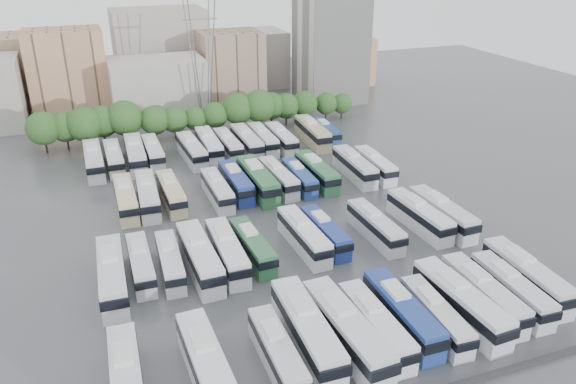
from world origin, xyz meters
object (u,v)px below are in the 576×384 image
object	(u,v)px
bus_r1_s12	(419,215)
bus_r3_s5	(192,150)
bus_r0_s5	(307,330)
bus_r1_s3	(200,257)
bus_r0_s10	(460,302)
bus_r3_s0	(94,160)
bus_r2_s12	(354,166)
bus_r1_s10	(375,226)
bus_r0_s12	(511,289)
bus_r3_s2	(135,154)
bus_r2_s10	(316,172)
bus_r3_s9	(263,139)
bus_r0_s13	(527,276)
bus_r3_s13	(326,131)
bus_r3_s12	(312,132)
bus_r2_s9	(299,177)
apartment_tower	(330,45)
bus_r2_s5	(217,190)
bus_r2_s7	(257,180)
bus_r0_s2	(207,366)
bus_r1_s7	(304,235)
bus_r1_s4	(227,251)
bus_r0_s9	(435,315)
bus_r3_s1	(114,158)
bus_r0_s6	(346,330)
bus_r1_s8	(325,232)
bus_r0_s4	(278,353)
bus_r0_s0	(127,380)
electricity_pylon	(200,32)
bus_r1_s1	(141,263)
bus_r3_s3	(153,152)
bus_r2_s1	(126,198)
bus_r1_s5	(252,246)
bus_r1_s13	(442,213)
bus_r0_s11	(483,294)
bus_r3_s8	(247,141)
bus_r2_s6	(236,182)
bus_r2_s13	(375,165)
bus_r2_s2	(148,195)
bus_r1_s2	(170,261)
bus_r3_s10	(281,138)
bus_r2_s8	(278,177)
bus_r3_s7	(228,145)

from	to	relation	value
bus_r1_s12	bus_r3_s5	size ratio (longest dim) A/B	0.97
bus_r0_s5	bus_r1_s3	world-z (taller)	bus_r0_s5
bus_r0_s10	bus_r3_s0	bearing A→B (deg)	118.43
bus_r2_s12	bus_r1_s10	bearing A→B (deg)	-107.12
bus_r1_s10	bus_r3_s5	distance (m)	39.51
bus_r0_s12	bus_r3_s2	size ratio (longest dim) A/B	0.87
bus_r3_s5	bus_r2_s10	bearing A→B (deg)	-47.43
bus_r3_s9	bus_r2_s10	bearing A→B (deg)	-79.83
bus_r0_s13	bus_r3_s13	xyz separation A→B (m)	(-0.03, 54.45, -0.28)
bus_r3_s5	bus_r3_s12	bearing A→B (deg)	0.68
bus_r3_s0	bus_r2_s9	bearing A→B (deg)	-31.78
apartment_tower	bus_r2_s5	distance (m)	61.66
bus_r0_s10	bus_r1_s10	xyz separation A→B (m)	(0.04, 18.07, -0.24)
bus_r2_s7	bus_r3_s9	size ratio (longest dim) A/B	1.12
bus_r0_s13	bus_r2_s9	size ratio (longest dim) A/B	1.16
bus_r0_s2	bus_r1_s7	distance (m)	25.21
bus_r1_s4	bus_r0_s9	bearing A→B (deg)	-48.32
bus_r3_s1	bus_r3_s13	size ratio (longest dim) A/B	1.10
apartment_tower	bus_r2_s12	size ratio (longest dim) A/B	2.07
bus_r0_s2	bus_r3_s13	xyz separation A→B (m)	(36.07, 56.33, -0.30)
bus_r0_s6	bus_r1_s8	xyz separation A→B (m)	(6.27, 19.18, -0.43)
bus_r2_s9	bus_r3_s5	size ratio (longest dim) A/B	0.86
bus_r0_s4	bus_r0_s0	bearing A→B (deg)	175.53
electricity_pylon	bus_r1_s1	size ratio (longest dim) A/B	3.11
bus_r0_s9	bus_r1_s7	xyz separation A→B (m)	(-6.31, 19.37, 0.17)
bus_r1_s10	bus_r3_s3	xyz separation A→B (m)	(-23.09, 37.58, 0.07)
bus_r0_s0	bus_r1_s3	distance (m)	19.94
bus_r1_s8	bus_r2_s12	bearing A→B (deg)	52.02
bus_r2_s1	bus_r3_s12	distance (m)	40.08
bus_r1_s10	bus_r3_s1	world-z (taller)	bus_r3_s1
bus_r1_s5	bus_r1_s13	xyz separation A→B (m)	(26.43, -0.78, 0.23)
bus_r0_s11	bus_r3_s8	bearing A→B (deg)	101.40
bus_r3_s12	bus_r0_s10	bearing A→B (deg)	-94.21
bus_r3_s0	bus_r3_s13	distance (m)	42.77
bus_r0_s10	bus_r3_s13	size ratio (longest dim) A/B	1.21
bus_r2_s6	bus_r3_s0	distance (m)	25.95
bus_r1_s5	bus_r2_s7	xyz separation A→B (m)	(6.47, 18.44, 0.37)
bus_r0_s11	bus_r2_s5	xyz separation A→B (m)	(-19.64, 35.75, -0.11)
bus_r1_s3	bus_r2_s13	size ratio (longest dim) A/B	1.13
bus_r0_s9	bus_r0_s13	xyz separation A→B (m)	(13.20, 2.26, 0.26)
bus_r1_s1	bus_r1_s4	world-z (taller)	bus_r1_s4
bus_r2_s2	bus_r3_s8	xyz separation A→B (m)	(19.96, 17.07, 0.05)
bus_r1_s2	bus_r0_s10	bearing A→B (deg)	-33.18
bus_r2_s2	bus_r3_s10	size ratio (longest dim) A/B	1.05
bus_r2_s8	bus_r3_s7	bearing A→B (deg)	98.68
apartment_tower	bus_r2_s9	world-z (taller)	apartment_tower
bus_r0_s0	bus_r3_s7	distance (m)	58.80
electricity_pylon	bus_r1_s2	distance (m)	60.96
apartment_tower	bus_r1_s5	bearing A→B (deg)	-121.26
bus_r3_s0	bus_r3_s2	distance (m)	6.84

